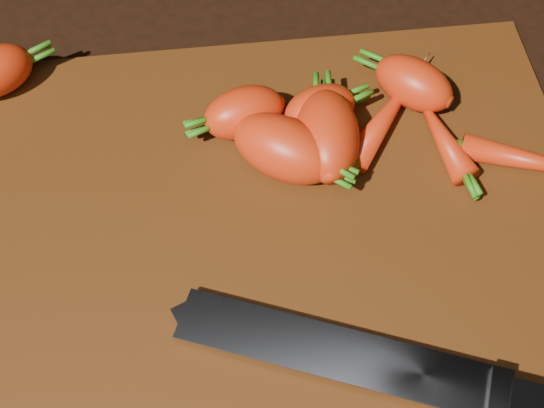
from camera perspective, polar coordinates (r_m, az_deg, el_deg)
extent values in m
cube|color=black|center=(0.60, 0.11, -2.63)|extent=(2.00, 2.00, 0.01)
cube|color=#5B2E0E|center=(0.59, 0.11, -2.08)|extent=(0.50, 0.40, 0.01)
ellipsoid|color=red|center=(0.60, 0.90, 4.19)|extent=(0.10, 0.09, 0.05)
ellipsoid|color=red|center=(0.61, 4.18, 5.16)|extent=(0.06, 0.09, 0.05)
ellipsoid|color=red|center=(0.63, -2.12, 6.88)|extent=(0.08, 0.06, 0.04)
ellipsoid|color=red|center=(0.63, 3.62, 7.12)|extent=(0.07, 0.06, 0.04)
ellipsoid|color=red|center=(0.66, 10.62, 8.91)|extent=(0.08, 0.08, 0.04)
ellipsoid|color=red|center=(0.64, 8.66, 6.68)|extent=(0.09, 0.11, 0.02)
ellipsoid|color=red|center=(0.64, 19.68, 2.91)|extent=(0.13, 0.07, 0.02)
ellipsoid|color=red|center=(0.64, 12.62, 5.10)|extent=(0.04, 0.09, 0.02)
cube|color=gray|center=(0.55, -6.79, -8.13)|extent=(0.22, 0.12, 0.00)
cube|color=gray|center=(0.53, 5.12, -11.16)|extent=(0.03, 0.04, 0.02)
cube|color=black|center=(0.53, 12.42, -12.76)|extent=(0.12, 0.07, 0.02)
cylinder|color=#B2B2B7|center=(0.52, 10.58, -12.00)|extent=(0.01, 0.01, 0.00)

